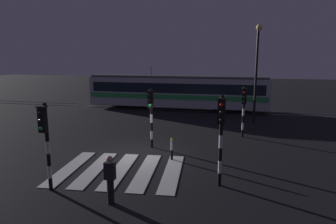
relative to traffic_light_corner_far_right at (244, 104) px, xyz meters
name	(u,v)px	position (x,y,z in m)	size (l,w,h in m)	color
ground_plane	(138,154)	(-5.33, -4.61, -2.10)	(120.00, 120.00, 0.00)	black
rail_near	(183,111)	(-5.33, 8.33, -2.08)	(80.00, 0.12, 0.03)	#59595E
rail_far	(186,108)	(-5.33, 9.77, -2.08)	(80.00, 0.12, 0.03)	#59595E
crosswalk_zebra	(120,170)	(-5.33, -6.96, -2.09)	(5.77, 4.86, 0.02)	silver
traffic_light_corner_far_right	(244,104)	(0.00, 0.00, 0.00)	(0.36, 0.42, 3.18)	black
traffic_light_median_centre	(151,109)	(-4.94, -3.44, 0.08)	(0.36, 0.42, 3.29)	black
traffic_light_kerb_mid_left	(45,134)	(-7.12, -9.49, 0.11)	(0.36, 0.42, 3.34)	black
traffic_light_corner_near_right	(221,128)	(-0.94, -7.60, 0.26)	(0.36, 0.42, 3.57)	black
street_lamp_trackside_right	(257,63)	(0.87, 4.18, 2.48)	(0.44, 1.21, 7.22)	black
tram	(177,91)	(-6.13, 9.04, -0.35)	(17.21, 2.58, 4.15)	#B2BCC1
pedestrian_waiting_at_kerb	(110,179)	(-4.46, -9.85, -1.22)	(0.36, 0.24, 1.71)	black
bollard_island_edge	(172,149)	(-3.40, -5.10, -1.54)	(0.12, 0.12, 1.11)	black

